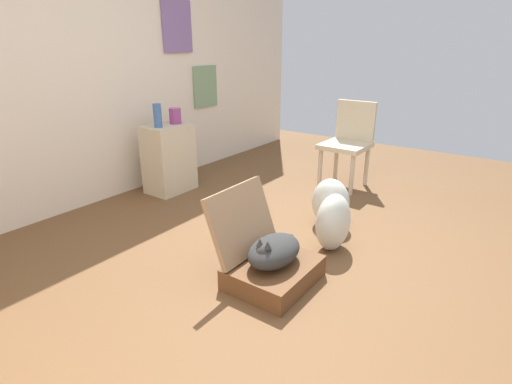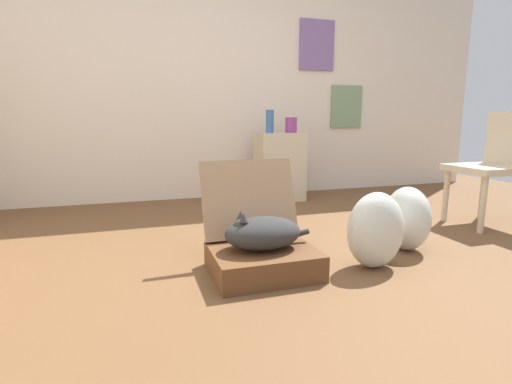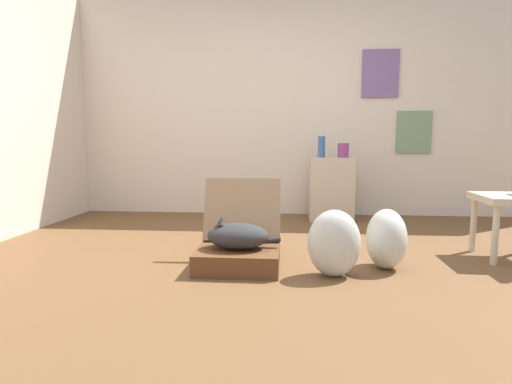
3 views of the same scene
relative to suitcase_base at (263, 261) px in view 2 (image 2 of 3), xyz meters
The scene contains 11 objects.
ground_plane 0.28m from the suitcase_base, ahead, with size 7.68×7.68×0.00m, color brown.
wall_back 2.55m from the suitcase_base, 83.05° to the left, with size 6.40×0.15×2.60m.
suitcase_base is the anchor object (origin of this frame).
suitcase_lid 0.39m from the suitcase_base, 90.00° to the left, with size 0.56×0.46×0.04m, color #9B7756.
cat 0.16m from the suitcase_base, behind, with size 0.50×0.28×0.21m.
plastic_bag_white 0.65m from the suitcase_base, ahead, with size 0.34×0.23×0.43m, color silver.
plastic_bag_clear 1.01m from the suitcase_base, ahead, with size 0.27×0.32×0.41m, color silver.
side_table 2.00m from the suitcase_base, 66.19° to the left, with size 0.47×0.33×0.69m, color beige.
vase_tall 2.05m from the suitcase_base, 69.16° to the left, with size 0.08×0.08×0.23m, color #38609E.
vase_short 2.14m from the suitcase_base, 63.07° to the left, with size 0.12×0.12×0.15m, color #8C387A.
chair 2.12m from the suitcase_base, 11.29° to the left, with size 0.48×0.45×0.89m.
Camera 2 is at (-0.91, -1.85, 0.83)m, focal length 27.28 mm.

